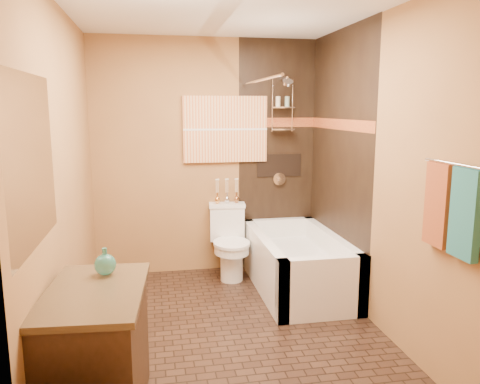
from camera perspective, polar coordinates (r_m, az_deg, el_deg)
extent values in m
plane|color=black|center=(3.95, -1.21, -16.47)|extent=(3.00, 3.00, 0.00)
cube|color=#A0703E|center=(3.58, -20.62, 1.15)|extent=(0.02, 3.00, 2.50)
cube|color=#A0703E|center=(3.94, 16.20, 2.18)|extent=(0.02, 3.00, 2.50)
cube|color=#A0703E|center=(5.04, -4.07, 4.22)|extent=(2.40, 0.02, 2.50)
cube|color=#A0703E|center=(2.13, 5.32, -4.01)|extent=(2.40, 0.02, 2.50)
plane|color=silver|center=(3.61, -1.37, 21.84)|extent=(3.00, 3.00, 0.00)
cube|color=black|center=(5.18, 4.52, 4.36)|extent=(0.85, 0.01, 2.50)
cube|color=black|center=(4.62, 11.89, 3.47)|extent=(0.01, 1.50, 2.50)
cube|color=maroon|center=(5.14, 4.60, 8.46)|extent=(0.85, 0.01, 0.10)
cube|color=maroon|center=(4.58, 11.94, 8.07)|extent=(0.01, 1.50, 0.10)
cube|color=black|center=(5.19, 4.78, 3.26)|extent=(0.50, 0.01, 0.25)
cylinder|color=silver|center=(5.03, 5.35, 13.65)|extent=(0.02, 0.26, 0.02)
cylinder|color=silver|center=(4.89, 5.84, 13.16)|extent=(0.11, 0.11, 0.09)
cylinder|color=silver|center=(5.19, 4.81, 1.60)|extent=(0.14, 0.02, 0.14)
cylinder|color=silver|center=(4.35, 2.36, 13.45)|extent=(0.03, 1.55, 0.03)
cylinder|color=silver|center=(3.00, 24.54, 3.13)|extent=(0.02, 0.55, 0.02)
cube|color=#1D635F|center=(2.94, 25.76, -2.42)|extent=(0.05, 0.22, 0.52)
cube|color=maroon|center=(3.15, 22.99, -1.44)|extent=(0.05, 0.22, 0.52)
cube|color=orange|center=(5.02, -1.80, 7.64)|extent=(0.90, 0.04, 0.70)
cube|color=white|center=(2.65, -24.02, 3.45)|extent=(0.01, 1.00, 0.90)
cube|color=white|center=(4.08, 10.05, -11.52)|extent=(0.80, 0.10, 0.55)
cube|color=white|center=(5.34, 4.74, -6.15)|extent=(0.80, 0.10, 0.55)
cube|color=white|center=(4.61, 2.81, -8.80)|extent=(0.10, 1.50, 0.55)
cube|color=white|center=(4.81, 11.04, -8.14)|extent=(0.10, 1.50, 0.55)
cube|color=white|center=(4.73, 6.99, -9.63)|extent=(0.64, 1.34, 0.35)
cube|color=white|center=(5.09, -1.59, -3.84)|extent=(0.38, 0.20, 0.37)
cube|color=white|center=(5.04, -1.60, -1.61)|extent=(0.40, 0.22, 0.04)
cylinder|color=white|center=(4.91, -1.03, -8.69)|extent=(0.23, 0.23, 0.37)
cylinder|color=white|center=(4.86, -1.03, -6.86)|extent=(0.36, 0.36, 0.10)
cylinder|color=white|center=(4.85, -1.04, -6.26)|extent=(0.38, 0.38, 0.03)
cube|color=black|center=(2.95, -17.09, -18.70)|extent=(0.57, 0.87, 0.74)
cube|color=black|center=(2.78, -17.30, -11.66)|extent=(0.60, 0.92, 0.04)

